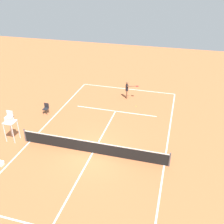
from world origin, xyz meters
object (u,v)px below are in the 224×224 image
tennis_ball (136,106)px  umpire_chair (10,121)px  player_serving (127,89)px  courtside_chair_mid (46,108)px

tennis_ball → umpire_chair: (7.95, 7.82, 1.57)m
player_serving → tennis_ball: size_ratio=25.81×
umpire_chair → courtside_chair_mid: 4.56m
player_serving → umpire_chair: 11.56m
tennis_ball → courtside_chair_mid: (7.52, 3.41, 0.50)m
player_serving → umpire_chair: size_ratio=0.73×
player_serving → umpire_chair: bearing=-51.0°
player_serving → tennis_ball: bearing=22.4°
player_serving → umpire_chair: (6.75, 9.37, 0.56)m
umpire_chair → courtside_chair_mid: bearing=-95.5°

